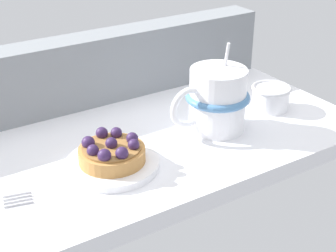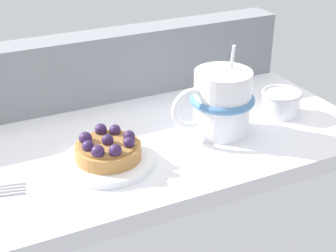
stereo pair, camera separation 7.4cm
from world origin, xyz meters
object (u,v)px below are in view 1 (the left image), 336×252
raspberry_tart (112,152)px  sugar_bowl (271,97)px  coffee_mug (216,99)px  dessert_plate (113,164)px

raspberry_tart → sugar_bowl: raspberry_tart is taller
coffee_mug → sugar_bowl: size_ratio=2.06×
dessert_plate → sugar_bowl: size_ratio=1.92×
dessert_plate → coffee_mug: coffee_mug is taller
raspberry_tart → coffee_mug: size_ratio=0.66×
raspberry_tart → coffee_mug: bearing=5.1°
coffee_mug → sugar_bowl: bearing=4.4°
raspberry_tart → sugar_bowl: (31.28, 2.63, -0.32)cm
coffee_mug → raspberry_tart: bearing=-174.9°
dessert_plate → raspberry_tart: (-0.03, -0.01, 1.98)cm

